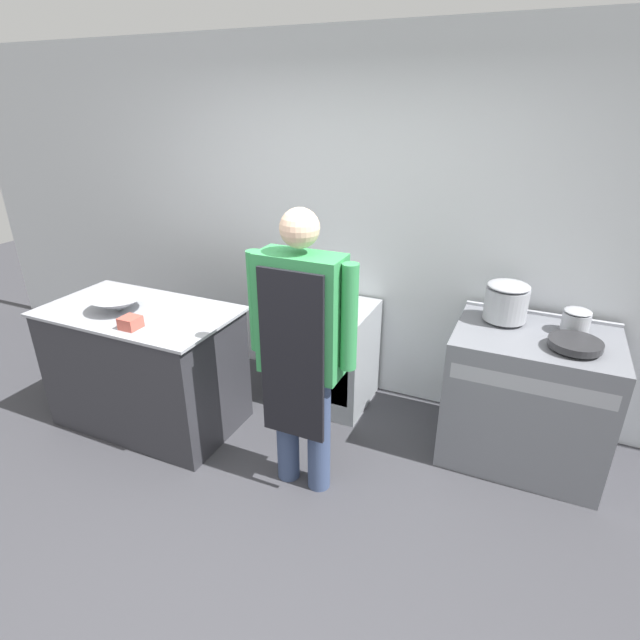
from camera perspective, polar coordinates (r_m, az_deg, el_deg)
The scene contains 11 objects.
ground_plane at distance 3.01m, azimuth -11.02°, elevation -24.58°, with size 14.00×14.00×0.00m, color #38383D.
wall_back at distance 3.85m, azimuth 4.31°, elevation 10.57°, with size 8.00×0.05×2.70m.
prep_counter at distance 3.86m, azimuth -19.21°, elevation -5.09°, with size 1.36×0.76×0.90m.
stove at distance 3.56m, azimuth 22.50°, elevation -8.15°, with size 0.98×0.72×0.92m.
fridge_unit at distance 3.92m, azimuth 0.75°, elevation -3.87°, with size 0.69×0.58×0.81m.
person_cook at distance 2.80m, azimuth -2.21°, elevation -2.46°, with size 0.66×0.24×1.74m.
mixing_bowl at distance 3.69m, azimuth -22.05°, elevation 1.73°, with size 0.37×0.37×0.10m.
plastic_tub at distance 3.38m, azimuth -20.84°, elevation -0.28°, with size 0.12×0.12×0.08m.
stock_pot at distance 3.43m, azimuth 20.54°, elevation 2.08°, with size 0.27×0.27×0.25m.
saute_pan at distance 3.24m, azimuth 27.14°, elevation -2.41°, with size 0.30×0.30×0.04m.
sauce_pot at distance 3.46m, azimuth 27.24°, elevation 0.04°, with size 0.17×0.17×0.14m.
Camera 1 is at (1.28, -1.56, 2.24)m, focal length 28.00 mm.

